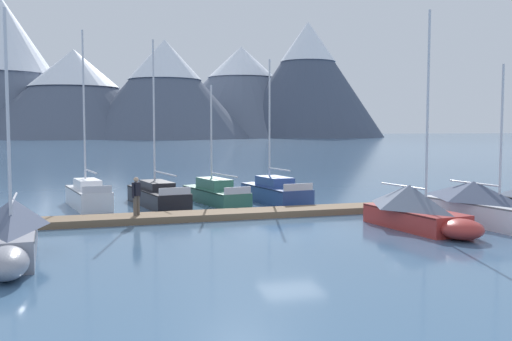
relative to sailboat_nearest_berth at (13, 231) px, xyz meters
The scene contains 14 objects.
ground_plane 10.50m from the sailboat_nearest_berth, 14.46° to the left, with size 700.00×700.00×0.00m, color #426689.
mountain_shoulder_ridge 224.87m from the sailboat_nearest_berth, 92.94° to the left, with size 78.98×78.98×35.16m.
mountain_east_summit 212.78m from the sailboat_nearest_berth, 83.70° to the left, with size 66.76×66.76×38.37m.
mountain_rear_spur 251.86m from the sailboat_nearest_berth, 75.94° to the left, with size 85.42×85.42×41.29m.
mountain_north_horn 241.71m from the sailboat_nearest_berth, 68.91° to the left, with size 66.74×66.74×50.20m.
dock 12.12m from the sailboat_nearest_berth, 33.13° to the left, with size 25.32×3.57×0.30m.
sailboat_nearest_berth is the anchor object (origin of this frame).
sailboat_second_berth 12.18m from the sailboat_nearest_berth, 81.69° to the left, with size 2.71×6.16×9.23m.
sailboat_mid_dock_port 13.06m from the sailboat_nearest_berth, 65.87° to the left, with size 3.10×7.18×8.82m.
sailboat_mid_dock_starboard 15.00m from the sailboat_nearest_berth, 55.47° to the left, with size 3.15×7.08×6.51m.
sailboat_far_berth 16.61m from the sailboat_nearest_berth, 44.94° to the left, with size 2.96×6.91×7.95m.
sailboat_outer_slip 15.30m from the sailboat_nearest_berth, ahead, with size 2.75×6.12×8.76m.
sailboat_end_of_dock 18.58m from the sailboat_nearest_berth, ahead, with size 2.86×6.75×6.73m.
person_on_dock 7.47m from the sailboat_nearest_berth, 56.44° to the left, with size 0.40×0.50×1.69m.
Camera 1 is at (-6.96, -22.31, 4.15)m, focal length 40.83 mm.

